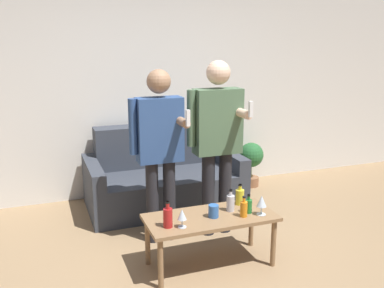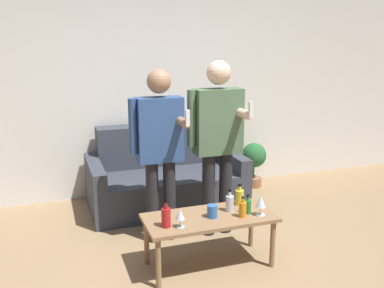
{
  "view_description": "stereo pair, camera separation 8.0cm",
  "coord_description": "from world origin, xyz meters",
  "px_view_note": "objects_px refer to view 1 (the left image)",
  "views": [
    {
      "loc": [
        -1.28,
        -2.72,
        1.88
      ],
      "look_at": [
        0.02,
        0.79,
        0.95
      ],
      "focal_mm": 40.0,
      "sensor_mm": 36.0,
      "label": 1
    },
    {
      "loc": [
        -1.21,
        -2.75,
        1.88
      ],
      "look_at": [
        0.02,
        0.79,
        0.95
      ],
      "focal_mm": 40.0,
      "sensor_mm": 36.0,
      "label": 2
    }
  ],
  "objects_px": {
    "couch": "(163,178)",
    "coffee_table": "(210,222)",
    "person_standing_left": "(159,143)",
    "person_standing_right": "(217,135)",
    "bottle_orange": "(168,217)"
  },
  "relations": [
    {
      "from": "couch",
      "to": "coffee_table",
      "type": "xyz_separation_m",
      "value": [
        -0.02,
        -1.49,
        0.09
      ]
    },
    {
      "from": "person_standing_left",
      "to": "person_standing_right",
      "type": "distance_m",
      "value": 0.56
    },
    {
      "from": "coffee_table",
      "to": "person_standing_left",
      "type": "xyz_separation_m",
      "value": [
        -0.26,
        0.6,
        0.56
      ]
    },
    {
      "from": "couch",
      "to": "bottle_orange",
      "type": "relative_size",
      "value": 8.14
    },
    {
      "from": "bottle_orange",
      "to": "person_standing_left",
      "type": "bearing_deg",
      "value": 78.66
    },
    {
      "from": "person_standing_left",
      "to": "bottle_orange",
      "type": "bearing_deg",
      "value": -101.34
    },
    {
      "from": "person_standing_right",
      "to": "person_standing_left",
      "type": "bearing_deg",
      "value": 176.57
    },
    {
      "from": "person_standing_left",
      "to": "person_standing_right",
      "type": "xyz_separation_m",
      "value": [
        0.55,
        -0.03,
        0.04
      ]
    },
    {
      "from": "bottle_orange",
      "to": "person_standing_right",
      "type": "distance_m",
      "value": 1.05
    },
    {
      "from": "bottle_orange",
      "to": "person_standing_right",
      "type": "relative_size",
      "value": 0.13
    },
    {
      "from": "person_standing_right",
      "to": "coffee_table",
      "type": "bearing_deg",
      "value": -117.65
    },
    {
      "from": "couch",
      "to": "person_standing_right",
      "type": "xyz_separation_m",
      "value": [
        0.27,
        -0.92,
        0.68
      ]
    },
    {
      "from": "bottle_orange",
      "to": "couch",
      "type": "bearing_deg",
      "value": 75.07
    },
    {
      "from": "bottle_orange",
      "to": "person_standing_right",
      "type": "height_order",
      "value": "person_standing_right"
    },
    {
      "from": "couch",
      "to": "coffee_table",
      "type": "height_order",
      "value": "couch"
    }
  ]
}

